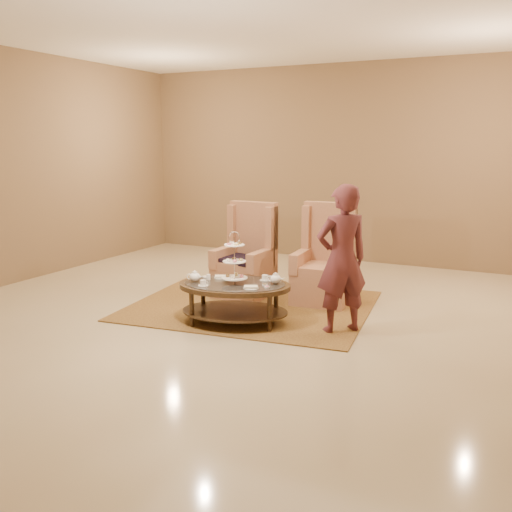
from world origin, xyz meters
The scene contains 9 objects.
ground centered at (0.00, 0.00, 0.00)m, with size 8.00×8.00×0.00m, color beige.
ceiling centered at (0.00, 0.00, 0.00)m, with size 8.00×8.00×0.02m, color white.
wall_back centered at (0.00, 4.00, 1.75)m, with size 8.00×0.04×3.50m, color #7D6344.
wall_left centered at (-4.00, 0.00, 1.75)m, with size 0.04×8.00×3.50m, color #7D6344.
rug centered at (-0.16, 0.52, 0.01)m, with size 3.30×2.86×0.02m.
tea_table centered at (-0.01, -0.24, 0.41)m, with size 1.53×1.24×1.11m.
armchair_left centered at (-0.47, 0.99, 0.44)m, with size 0.73×0.75×1.31m.
armchair_right centered at (0.62, 1.17, 0.45)m, with size 0.76×0.79×1.33m.
person centered at (1.21, 0.04, 0.84)m, with size 0.72×0.72×1.69m.
Camera 1 is at (3.11, -5.97, 2.12)m, focal length 40.00 mm.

